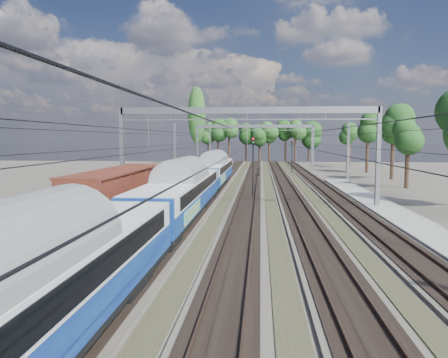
# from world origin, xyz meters

# --- Properties ---
(track_bed) EXTENTS (21.00, 130.00, 0.34)m
(track_bed) POSITION_xyz_m (-0.00, 45.00, 0.10)
(track_bed) COLOR #47423A
(track_bed) RESTS_ON ground
(platform) EXTENTS (3.00, 70.00, 0.30)m
(platform) POSITION_xyz_m (12.00, 20.00, 0.15)
(platform) COLOR gray
(platform) RESTS_ON ground
(catenary) EXTENTS (25.65, 130.00, 9.00)m
(catenary) POSITION_xyz_m (0.33, 52.69, 6.40)
(catenary) COLOR slate
(catenary) RESTS_ON ground
(tree_belt) EXTENTS (39.26, 101.72, 11.78)m
(tree_belt) POSITION_xyz_m (7.21, 90.49, 7.98)
(tree_belt) COLOR black
(tree_belt) RESTS_ON ground
(poplar) EXTENTS (4.40, 4.40, 19.04)m
(poplar) POSITION_xyz_m (-14.50, 98.00, 11.89)
(poplar) COLOR black
(poplar) RESTS_ON ground
(emu_train) EXTENTS (3.18, 67.15, 4.65)m
(emu_train) POSITION_xyz_m (-4.50, 21.63, 2.74)
(emu_train) COLOR black
(emu_train) RESTS_ON ground
(freight_boxcar) EXTENTS (3.06, 14.79, 3.81)m
(freight_boxcar) POSITION_xyz_m (-9.00, 21.51, 2.33)
(freight_boxcar) COLOR black
(freight_boxcar) RESTS_ON ground
(worker) EXTENTS (0.46, 0.62, 1.55)m
(worker) POSITION_xyz_m (0.92, 60.97, 0.78)
(worker) COLOR black
(worker) RESTS_ON ground
(signal_near) EXTENTS (0.40, 0.36, 6.35)m
(signal_near) POSITION_xyz_m (0.43, 36.38, 4.02)
(signal_near) COLOR black
(signal_near) RESTS_ON ground
(signal_far) EXTENTS (0.41, 0.39, 5.80)m
(signal_far) POSITION_xyz_m (6.89, 70.70, 3.67)
(signal_far) COLOR black
(signal_far) RESTS_ON ground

